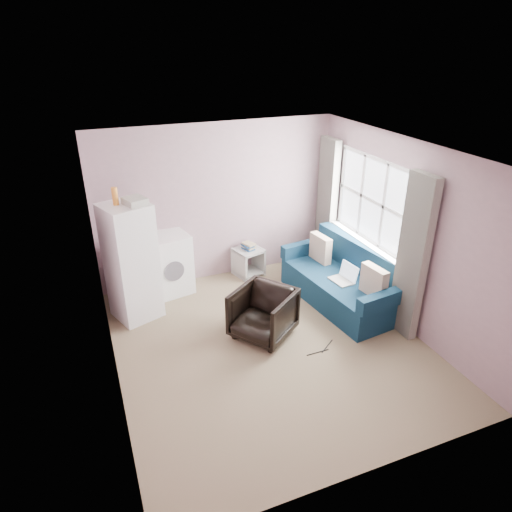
{
  "coord_description": "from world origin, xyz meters",
  "views": [
    {
      "loc": [
        -1.95,
        -4.42,
        3.63
      ],
      "look_at": [
        0.05,
        0.6,
        1.0
      ],
      "focal_mm": 32.0,
      "sensor_mm": 36.0,
      "label": 1
    }
  ],
  "objects_px": {
    "side_table": "(248,260)",
    "armchair": "(263,311)",
    "fridge": "(131,262)",
    "washing_machine": "(165,262)",
    "sofa": "(344,282)"
  },
  "relations": [
    {
      "from": "side_table",
      "to": "armchair",
      "type": "bearing_deg",
      "value": -104.52
    },
    {
      "from": "armchair",
      "to": "fridge",
      "type": "height_order",
      "value": "fridge"
    },
    {
      "from": "washing_machine",
      "to": "side_table",
      "type": "xyz_separation_m",
      "value": [
        1.37,
        0.02,
        -0.23
      ]
    },
    {
      "from": "fridge",
      "to": "washing_machine",
      "type": "relative_size",
      "value": 2.0
    },
    {
      "from": "fridge",
      "to": "sofa",
      "type": "xyz_separation_m",
      "value": [
        2.94,
        -0.76,
        -0.53
      ]
    },
    {
      "from": "armchair",
      "to": "sofa",
      "type": "height_order",
      "value": "sofa"
    },
    {
      "from": "washing_machine",
      "to": "sofa",
      "type": "bearing_deg",
      "value": -39.85
    },
    {
      "from": "washing_machine",
      "to": "fridge",
      "type": "bearing_deg",
      "value": -146.52
    },
    {
      "from": "armchair",
      "to": "fridge",
      "type": "relative_size",
      "value": 0.39
    },
    {
      "from": "armchair",
      "to": "side_table",
      "type": "relative_size",
      "value": 1.29
    },
    {
      "from": "armchair",
      "to": "washing_machine",
      "type": "distance_m",
      "value": 1.92
    },
    {
      "from": "sofa",
      "to": "fridge",
      "type": "bearing_deg",
      "value": 158.29
    },
    {
      "from": "side_table",
      "to": "sofa",
      "type": "distance_m",
      "value": 1.67
    },
    {
      "from": "sofa",
      "to": "washing_machine",
      "type": "bearing_deg",
      "value": 144.32
    },
    {
      "from": "fridge",
      "to": "washing_machine",
      "type": "height_order",
      "value": "fridge"
    }
  ]
}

